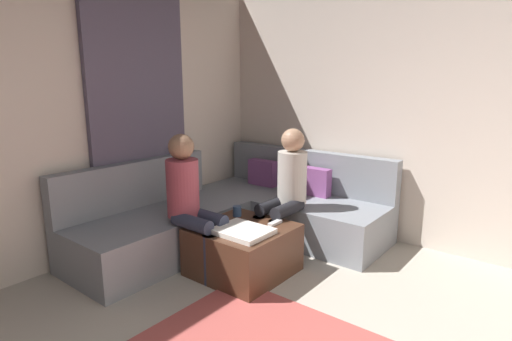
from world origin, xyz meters
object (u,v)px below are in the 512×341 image
Objects in this scene: sectional_couch at (237,214)px; person_on_couch_side at (191,198)px; ottoman at (243,250)px; game_remote at (275,223)px; coffee_mug at (237,211)px; person_on_couch_back at (286,187)px.

sectional_couch is 0.86m from person_on_couch_side.
ottoman is 5.07× the size of game_remote.
game_remote is at bearing -23.63° from sectional_couch.
sectional_couch is at bearing 131.59° from coffee_mug.
person_on_couch_side reaches higher than ottoman.
coffee_mug is at bearing 140.71° from ottoman.
person_on_couch_back is (-0.14, 0.37, 0.23)m from game_remote.
sectional_couch is 2.12× the size of person_on_couch_side.
coffee_mug is at bearing -174.29° from game_remote.
person_on_couch_side is at bearing -141.34° from game_remote.
ottoman is 0.63× the size of person_on_couch_back.
person_on_couch_back and person_on_couch_side have the same top height.
ottoman is at bearing -39.29° from coffee_mug.
person_on_couch_side is at bearing -111.75° from coffee_mug.
sectional_couch is 0.69m from person_on_couch_back.
person_on_couch_back is at bearing 110.45° from game_remote.
coffee_mug reaches higher than game_remote.
sectional_couch is at bearing 135.02° from ottoman.
coffee_mug is 0.63× the size of game_remote.
person_on_couch_back reaches higher than sectional_couch.
coffee_mug is 0.48m from person_on_couch_side.
ottoman is at bearing -129.29° from game_remote.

